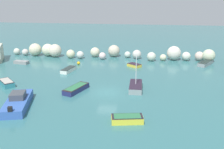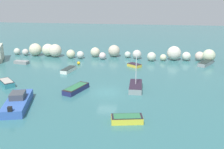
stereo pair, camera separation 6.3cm
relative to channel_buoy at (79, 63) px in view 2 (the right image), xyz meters
name	(u,v)px [view 2 (the right image)]	position (x,y,z in m)	size (l,w,h in m)	color
cove_water	(107,92)	(7.38, -13.27, -0.29)	(160.00, 160.00, 0.00)	#336B6E
rock_breakwater	(108,52)	(4.52, 5.90, 0.83)	(40.93, 4.67, 2.71)	beige
channel_buoy	(79,63)	(0.00, 0.00, 0.00)	(0.58, 0.58, 0.58)	gold
moored_boat_0	(136,86)	(11.07, -11.61, 0.12)	(1.77, 4.43, 4.86)	gray
moored_boat_2	(18,102)	(-2.04, -19.21, 0.27)	(3.98, 7.11, 1.60)	#365DAF
moored_boat_4	(68,70)	(-0.51, -4.61, 0.01)	(1.87, 3.62, 0.62)	white
moored_boat_5	(76,89)	(3.25, -13.43, 0.07)	(2.80, 4.50, 0.70)	navy
moored_boat_6	(22,62)	(-10.64, -0.88, -0.02)	(2.86, 1.53, 0.55)	gray
moored_boat_8	(134,65)	(10.19, -0.03, -0.02)	(2.67, 2.53, 0.55)	gold
moored_boat_9	(7,83)	(-7.16, -12.48, 0.08)	(3.31, 3.32, 0.72)	teal
moored_boat_10	(205,63)	(22.93, 2.91, 0.05)	(3.28, 4.14, 0.69)	gray
moored_boat_11	(127,119)	(10.73, -21.31, 0.08)	(3.39, 1.97, 0.71)	yellow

